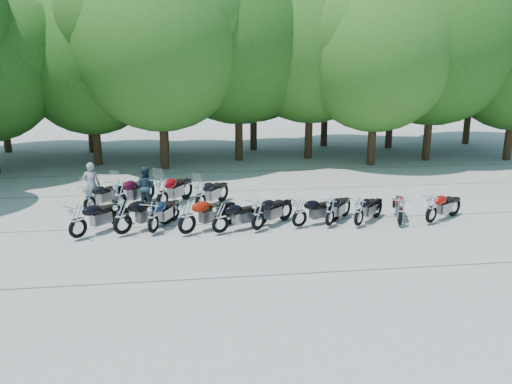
{
  "coord_description": "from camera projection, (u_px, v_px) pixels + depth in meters",
  "views": [
    {
      "loc": [
        -2.16,
        -14.98,
        5.42
      ],
      "look_at": [
        0.0,
        1.5,
        1.1
      ],
      "focal_mm": 35.0,
      "sensor_mm": 36.0,
      "label": 1
    }
  ],
  "objects": [
    {
      "name": "tree_6",
      "position": [
        377.0,
        55.0,
        25.88
      ],
      "size": [
        8.0,
        8.0,
        9.82
      ],
      "color": "#3A2614",
      "rests_on": "ground"
    },
    {
      "name": "motorcycle_2",
      "position": [
        153.0,
        217.0,
        16.06
      ],
      "size": [
        1.48,
        2.25,
        1.23
      ],
      "primitive_type": null,
      "rotation": [
        0.0,
        0.0,
        2.73
      ],
      "color": "#0C1C38",
      "rests_on": "ground"
    },
    {
      "name": "rider_1",
      "position": [
        145.0,
        187.0,
        19.2
      ],
      "size": [
        0.95,
        0.86,
        1.59
      ],
      "primitive_type": "imported",
      "rotation": [
        0.0,
        0.0,
        2.73
      ],
      "color": "#213746",
      "rests_on": "ground"
    },
    {
      "name": "motorcycle_0",
      "position": [
        77.0,
        220.0,
        15.58
      ],
      "size": [
        2.05,
        2.13,
        1.28
      ],
      "primitive_type": null,
      "rotation": [
        0.0,
        0.0,
        2.39
      ],
      "color": "black",
      "rests_on": "ground"
    },
    {
      "name": "motorcycle_8",
      "position": [
        359.0,
        211.0,
        16.77
      ],
      "size": [
        1.88,
        1.89,
        1.15
      ],
      "primitive_type": null,
      "rotation": [
        0.0,
        0.0,
        2.36
      ],
      "color": "black",
      "rests_on": "ground"
    },
    {
      "name": "ground",
      "position": [
        262.0,
        237.0,
        16.01
      ],
      "size": [
        90.0,
        90.0,
        0.0
      ],
      "primitive_type": "plane",
      "color": "#A39F94",
      "rests_on": "ground"
    },
    {
      "name": "motorcycle_10",
      "position": [
        432.0,
        208.0,
        17.09
      ],
      "size": [
        2.13,
        1.68,
        1.2
      ],
      "primitive_type": null,
      "rotation": [
        0.0,
        0.0,
        2.14
      ],
      "color": "#9A0B05",
      "rests_on": "ground"
    },
    {
      "name": "tree_2",
      "position": [
        91.0,
        65.0,
        26.09
      ],
      "size": [
        7.31,
        7.31,
        8.97
      ],
      "color": "#3A2614",
      "rests_on": "ground"
    },
    {
      "name": "motorcycle_6",
      "position": [
        300.0,
        212.0,
        16.67
      ],
      "size": [
        2.14,
        1.39,
        1.16
      ],
      "primitive_type": null,
      "rotation": [
        0.0,
        0.0,
        1.98
      ],
      "color": "black",
      "rests_on": "ground"
    },
    {
      "name": "motorcycle_5",
      "position": [
        258.0,
        214.0,
        16.33
      ],
      "size": [
        2.04,
        2.02,
        1.24
      ],
      "primitive_type": null,
      "rotation": [
        0.0,
        0.0,
        2.35
      ],
      "color": "black",
      "rests_on": "ground"
    },
    {
      "name": "motorcycle_1",
      "position": [
        122.0,
        216.0,
        15.9
      ],
      "size": [
        2.29,
        2.08,
        1.34
      ],
      "primitive_type": null,
      "rotation": [
        0.0,
        0.0,
        2.27
      ],
      "color": "black",
      "rests_on": "ground"
    },
    {
      "name": "motorcycle_13",
      "position": [
        162.0,
        193.0,
        18.65
      ],
      "size": [
        1.89,
        2.55,
        1.41
      ],
      "primitive_type": null,
      "rotation": [
        0.0,
        0.0,
        2.63
      ],
      "color": "#8E050B",
      "rests_on": "ground"
    },
    {
      "name": "motorcycle_7",
      "position": [
        330.0,
        211.0,
        16.78
      ],
      "size": [
        1.76,
        1.99,
        1.16
      ],
      "primitive_type": null,
      "rotation": [
        0.0,
        0.0,
        2.47
      ],
      "color": "black",
      "rests_on": "ground"
    },
    {
      "name": "motorcycle_11",
      "position": [
        89.0,
        198.0,
        18.34
      ],
      "size": [
        1.68,
        2.1,
        1.18
      ],
      "primitive_type": null,
      "rotation": [
        0.0,
        0.0,
        2.56
      ],
      "color": "black",
      "rests_on": "ground"
    },
    {
      "name": "motorcycle_4",
      "position": [
        220.0,
        217.0,
        16.05
      ],
      "size": [
        2.17,
        1.49,
        1.19
      ],
      "primitive_type": null,
      "rotation": [
        0.0,
        0.0,
        2.02
      ],
      "color": "black",
      "rests_on": "ground"
    },
    {
      "name": "tree_3",
      "position": [
        159.0,
        44.0,
        24.76
      ],
      "size": [
        8.7,
        8.7,
        10.67
      ],
      "color": "#3A2614",
      "rests_on": "ground"
    },
    {
      "name": "tree_15",
      "position": [
        476.0,
        37.0,
        32.67
      ],
      "size": [
        9.67,
        9.67,
        11.86
      ],
      "color": "#3A2614",
      "rests_on": "ground"
    },
    {
      "name": "tree_5",
      "position": [
        311.0,
        41.0,
        27.61
      ],
      "size": [
        9.04,
        9.04,
        11.1
      ],
      "color": "#3A2614",
      "rests_on": "ground"
    },
    {
      "name": "tree_14",
      "position": [
        394.0,
        56.0,
        31.33
      ],
      "size": [
        8.02,
        8.02,
        9.84
      ],
      "color": "#3A2614",
      "rests_on": "ground"
    },
    {
      "name": "motorcycle_14",
      "position": [
        200.0,
        195.0,
        18.55
      ],
      "size": [
        1.84,
        2.27,
        1.28
      ],
      "primitive_type": null,
      "rotation": [
        0.0,
        0.0,
        2.55
      ],
      "color": "black",
      "rests_on": "ground"
    },
    {
      "name": "motorcycle_9",
      "position": [
        401.0,
        210.0,
        16.85
      ],
      "size": [
        1.31,
        2.12,
        1.15
      ],
      "primitive_type": null,
      "rotation": [
        0.0,
        0.0,
        2.78
      ],
      "color": "#900509",
      "rests_on": "ground"
    },
    {
      "name": "tree_11",
      "position": [
        162.0,
        61.0,
        29.93
      ],
      "size": [
        7.56,
        7.56,
        9.28
      ],
      "color": "#3A2614",
      "rests_on": "ground"
    },
    {
      "name": "tree_12",
      "position": [
        253.0,
        58.0,
        30.61
      ],
      "size": [
        7.88,
        7.88,
        9.67
      ],
      "color": "#3A2614",
      "rests_on": "ground"
    },
    {
      "name": "motorcycle_12",
      "position": [
        120.0,
        195.0,
        18.43
      ],
      "size": [
        1.89,
        2.5,
        1.39
      ],
      "primitive_type": null,
      "rotation": [
        0.0,
        0.0,
        2.61
      ],
      "color": "#3B081A",
      "rests_on": "ground"
    },
    {
      "name": "tree_13",
      "position": [
        327.0,
        53.0,
        32.11
      ],
      "size": [
        8.31,
        8.31,
        10.2
      ],
      "color": "#3A2614",
      "rests_on": "ground"
    },
    {
      "name": "tree_10",
      "position": [
        85.0,
        59.0,
        29.84
      ],
      "size": [
        7.78,
        7.78,
        9.55
      ],
      "color": "#3A2614",
      "rests_on": "ground"
    },
    {
      "name": "motorcycle_3",
      "position": [
        187.0,
        216.0,
        15.93
      ],
      "size": [
        2.35,
        1.93,
        1.33
      ],
      "primitive_type": null,
      "rotation": [
        0.0,
        0.0,
        2.18
      ],
      "color": "#931805",
      "rests_on": "ground"
    },
    {
      "name": "tree_7",
      "position": [
        435.0,
        44.0,
        27.12
      ],
      "size": [
        8.79,
        8.79,
        10.79
      ],
      "color": "#3A2614",
      "rests_on": "ground"
    },
    {
      "name": "rider_0",
      "position": [
        92.0,
        185.0,
        19.07
      ],
      "size": [
        0.67,
        0.46,
        1.77
      ],
      "primitive_type": "imported",
      "rotation": [
        0.0,
        0.0,
        3.2
      ],
      "color": "gray",
      "rests_on": "ground"
    },
    {
      "name": "tree_4",
      "position": [
        238.0,
        40.0,
        26.98
      ],
      "size": [
        9.13,
        9.13,
        11.2
      ],
      "color": "#3A2614",
      "rests_on": "ground"
    }
  ]
}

